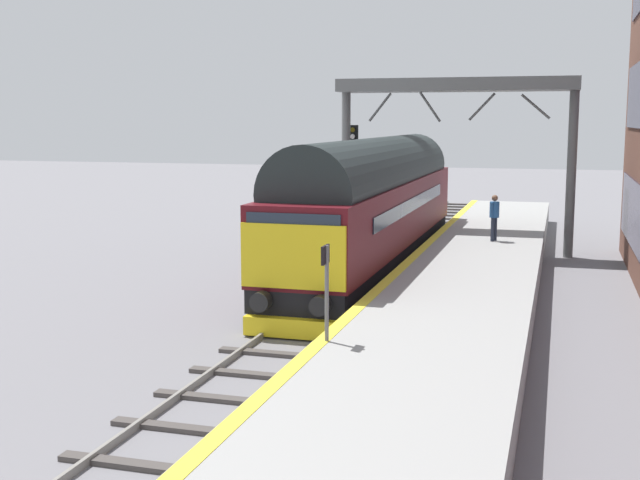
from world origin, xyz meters
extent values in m
plane|color=slate|center=(0.00, 0.00, 0.00)|extent=(140.00, 140.00, 0.00)
cube|color=gray|center=(-0.72, 0.00, 0.07)|extent=(0.07, 60.00, 0.15)
cube|color=gray|center=(0.72, 0.00, 0.07)|extent=(0.07, 60.00, 0.15)
cube|color=#484340|center=(0.00, -11.84, 0.04)|extent=(2.50, 0.26, 0.09)
cube|color=#484340|center=(0.00, -10.26, 0.04)|extent=(2.50, 0.26, 0.09)
cube|color=#484340|center=(0.00, -8.68, 0.04)|extent=(2.50, 0.26, 0.09)
cube|color=#484340|center=(0.00, -7.11, 0.04)|extent=(2.50, 0.26, 0.09)
cube|color=#484340|center=(0.00, -5.53, 0.04)|extent=(2.50, 0.26, 0.09)
cube|color=#484340|center=(0.00, -3.95, 0.04)|extent=(2.50, 0.26, 0.09)
cube|color=#484340|center=(0.00, -2.37, 0.04)|extent=(2.50, 0.26, 0.09)
cube|color=#484340|center=(0.00, -0.79, 0.04)|extent=(2.50, 0.26, 0.09)
cube|color=#484340|center=(0.00, 0.79, 0.04)|extent=(2.50, 0.26, 0.09)
cube|color=#484340|center=(0.00, 2.37, 0.04)|extent=(2.50, 0.26, 0.09)
cube|color=#484340|center=(0.00, 3.95, 0.04)|extent=(2.50, 0.26, 0.09)
cube|color=#484340|center=(0.00, 5.53, 0.04)|extent=(2.50, 0.26, 0.09)
cube|color=#484340|center=(0.00, 7.11, 0.04)|extent=(2.50, 0.26, 0.09)
cube|color=#484340|center=(0.00, 8.68, 0.04)|extent=(2.50, 0.26, 0.09)
cube|color=#484340|center=(0.00, 10.26, 0.04)|extent=(2.50, 0.26, 0.09)
cube|color=#484340|center=(0.00, 11.84, 0.04)|extent=(2.50, 0.26, 0.09)
cube|color=#484340|center=(0.00, 13.42, 0.04)|extent=(2.50, 0.26, 0.09)
cube|color=#484340|center=(0.00, 15.00, 0.04)|extent=(2.50, 0.26, 0.09)
cube|color=#484340|center=(0.00, 16.58, 0.04)|extent=(2.50, 0.26, 0.09)
cube|color=#484340|center=(0.00, 18.16, 0.04)|extent=(2.50, 0.26, 0.09)
cube|color=#484340|center=(0.00, 19.74, 0.04)|extent=(2.50, 0.26, 0.09)
cube|color=#484340|center=(0.00, 21.32, 0.04)|extent=(2.50, 0.26, 0.09)
cube|color=#484340|center=(0.00, 22.89, 0.04)|extent=(2.50, 0.26, 0.09)
cube|color=#484340|center=(0.00, 24.47, 0.04)|extent=(2.50, 0.26, 0.09)
cube|color=#484340|center=(0.00, 26.05, 0.04)|extent=(2.50, 0.26, 0.09)
cube|color=#484340|center=(0.00, 27.63, 0.04)|extent=(2.50, 0.26, 0.09)
cube|color=#484340|center=(0.00, 29.21, 0.04)|extent=(2.50, 0.26, 0.09)
cube|color=#999996|center=(3.60, 0.00, 0.50)|extent=(4.00, 44.00, 1.00)
cube|color=yellow|center=(1.75, 0.00, 1.00)|extent=(0.30, 44.00, 0.01)
cube|color=black|center=(0.00, 4.96, 0.82)|extent=(2.56, 17.80, 0.60)
cube|color=#551017|center=(0.00, 4.96, 2.17)|extent=(2.70, 17.80, 2.10)
cylinder|color=#1F2727|center=(0.00, 4.96, 3.40)|extent=(2.56, 16.37, 2.57)
cube|color=yellow|center=(0.00, -3.98, 2.02)|extent=(2.65, 0.08, 1.58)
cube|color=#232D3D|center=(0.00, -3.96, 2.75)|extent=(2.38, 0.04, 0.64)
cube|color=#232D3D|center=(1.37, 4.96, 2.47)|extent=(0.04, 12.46, 0.44)
cylinder|color=black|center=(-0.75, -4.19, 0.92)|extent=(0.48, 0.35, 0.48)
cylinder|color=black|center=(0.75, -4.19, 0.92)|extent=(0.48, 0.35, 0.48)
cube|color=yellow|center=(0.00, -4.04, 0.29)|extent=(2.43, 0.36, 0.47)
cylinder|color=black|center=(0.00, -2.37, 0.52)|extent=(1.64, 1.04, 1.04)
cylinder|color=black|center=(0.00, -1.27, 0.52)|extent=(1.64, 1.04, 1.04)
cylinder|color=black|center=(0.00, -0.17, 0.52)|extent=(1.64, 1.04, 1.04)
cylinder|color=black|center=(0.00, 10.09, 0.52)|extent=(1.64, 1.04, 1.04)
cylinder|color=black|center=(0.00, 11.19, 0.52)|extent=(1.64, 1.04, 1.04)
cylinder|color=black|center=(0.00, 12.29, 0.52)|extent=(1.64, 1.04, 1.04)
cylinder|color=gray|center=(-2.36, 11.44, 2.53)|extent=(0.14, 0.14, 5.07)
cube|color=black|center=(-2.36, 11.38, 4.43)|extent=(0.44, 0.10, 1.27)
cylinder|color=#53470A|center=(-2.36, 11.32, 4.87)|extent=(0.20, 0.06, 0.20)
cylinder|color=white|center=(-2.36, 11.32, 4.59)|extent=(0.20, 0.06, 0.20)
cylinder|color=#500807|center=(-2.36, 11.32, 4.31)|extent=(0.20, 0.06, 0.20)
cylinder|color=#0A3E13|center=(-2.36, 11.32, 4.03)|extent=(0.20, 0.06, 0.20)
cylinder|color=slate|center=(1.85, -7.52, 1.95)|extent=(0.08, 0.08, 1.88)
cube|color=black|center=(1.82, -7.52, 2.71)|extent=(0.05, 0.44, 0.36)
cube|color=white|center=(1.79, -7.52, 2.71)|extent=(0.01, 0.20, 0.24)
cylinder|color=#272E3E|center=(3.87, 6.98, 1.43)|extent=(0.13, 0.13, 0.84)
cylinder|color=#272E3E|center=(3.94, 7.16, 1.43)|extent=(0.13, 0.13, 0.84)
cylinder|color=#27538B|center=(3.91, 7.07, 2.13)|extent=(0.44, 0.44, 0.56)
sphere|color=brown|center=(3.91, 7.07, 2.54)|extent=(0.22, 0.22, 0.22)
cylinder|color=#27538B|center=(3.83, 6.88, 2.13)|extent=(0.09, 0.09, 0.52)
cylinder|color=#27538B|center=(3.99, 7.27, 2.13)|extent=(0.09, 0.09, 0.52)
cylinder|color=slate|center=(-2.40, 10.39, 3.19)|extent=(0.36, 0.36, 6.39)
cylinder|color=slate|center=(6.50, 10.39, 3.19)|extent=(0.36, 0.36, 6.39)
cube|color=slate|center=(2.05, 10.39, 6.64)|extent=(9.30, 2.00, 0.50)
cylinder|color=slate|center=(-0.99, 10.39, 5.79)|extent=(0.95, 0.10, 1.16)
cylinder|color=slate|center=(1.04, 10.39, 5.79)|extent=(0.89, 0.10, 1.20)
cylinder|color=slate|center=(3.06, 10.39, 5.79)|extent=(1.03, 0.10, 1.09)
cylinder|color=slate|center=(5.09, 10.39, 5.79)|extent=(1.13, 0.10, 0.98)
camera|label=1|loc=(6.10, -22.54, 5.28)|focal=46.26mm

